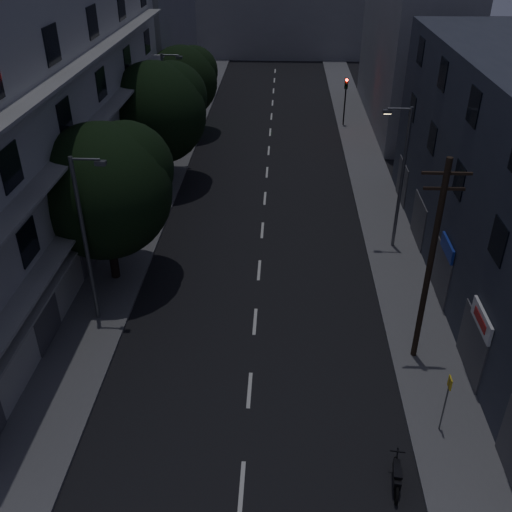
{
  "coord_description": "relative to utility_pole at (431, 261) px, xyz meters",
  "views": [
    {
      "loc": [
        1.07,
        -10.32,
        16.5
      ],
      "look_at": [
        0.0,
        12.0,
        3.0
      ],
      "focal_mm": 40.0,
      "sensor_mm": 36.0,
      "label": 1
    }
  ],
  "objects": [
    {
      "name": "motorcycle",
      "position": [
        -1.82,
        -6.57,
        -4.42
      ],
      "size": [
        0.51,
        1.77,
        1.14
      ],
      "rotation": [
        0.0,
        0.0,
        -0.12
      ],
      "color": "black",
      "rests_on": "ground"
    },
    {
      "name": "tree_far",
      "position": [
        -14.24,
        28.46,
        -0.19
      ],
      "size": [
        5.84,
        5.84,
        7.22
      ],
      "color": "black",
      "rests_on": "sidewalk_left"
    },
    {
      "name": "ground",
      "position": [
        -6.96,
        16.16,
        -4.87
      ],
      "size": [
        160.0,
        160.0,
        0.0
      ],
      "primitive_type": "plane",
      "color": "black",
      "rests_on": "ground"
    },
    {
      "name": "utility_pole",
      "position": [
        0.0,
        0.0,
        0.0
      ],
      "size": [
        1.8,
        0.24,
        9.0
      ],
      "color": "black",
      "rests_on": "sidewalk_right"
    },
    {
      "name": "building_left",
      "position": [
        -18.94,
        9.16,
        2.13
      ],
      "size": [
        7.0,
        36.0,
        14.0
      ],
      "color": "#A5A5A0",
      "rests_on": "ground"
    },
    {
      "name": "building_far_left",
      "position": [
        -18.96,
        39.16,
        3.13
      ],
      "size": [
        6.0,
        20.0,
        16.0
      ],
      "primitive_type": "cube",
      "color": "slate",
      "rests_on": "ground"
    },
    {
      "name": "tree_mid",
      "position": [
        -14.25,
        17.84,
        0.46
      ],
      "size": [
        6.73,
        6.73,
        8.28
      ],
      "color": "black",
      "rests_on": "sidewalk_left"
    },
    {
      "name": "street_lamp_right",
      "position": [
        0.46,
        9.47,
        -0.27
      ],
      "size": [
        1.51,
        0.25,
        8.0
      ],
      "color": "#57585E",
      "rests_on": "sidewalk_right"
    },
    {
      "name": "building_far_end",
      "position": [
        -6.96,
        61.16,
        0.13
      ],
      "size": [
        24.0,
        8.0,
        10.0
      ],
      "primitive_type": "cube",
      "color": "slate",
      "rests_on": "ground"
    },
    {
      "name": "street_lamp_left_near",
      "position": [
        -14.23,
        1.97,
        -0.27
      ],
      "size": [
        1.51,
        0.25,
        8.0
      ],
      "color": "#595C61",
      "rests_on": "sidewalk_left"
    },
    {
      "name": "building_far_right",
      "position": [
        5.04,
        33.16,
        1.63
      ],
      "size": [
        6.0,
        20.0,
        13.0
      ],
      "primitive_type": "cube",
      "color": "slate",
      "rests_on": "ground"
    },
    {
      "name": "traffic_signal_far_left",
      "position": [
        -13.35,
        31.88,
        -1.77
      ],
      "size": [
        0.28,
        0.37,
        4.1
      ],
      "color": "black",
      "rests_on": "sidewalk_left"
    },
    {
      "name": "sidewalk_right",
      "position": [
        0.54,
        16.16,
        -4.79
      ],
      "size": [
        3.0,
        90.0,
        0.15
      ],
      "primitive_type": "cube",
      "color": "#565659",
      "rests_on": "ground"
    },
    {
      "name": "sidewalk_left",
      "position": [
        -14.46,
        16.16,
        -4.79
      ],
      "size": [
        3.0,
        90.0,
        0.15
      ],
      "primitive_type": "cube",
      "color": "#565659",
      "rests_on": "ground"
    },
    {
      "name": "street_lamp_left_far",
      "position": [
        -14.26,
        21.38,
        -0.27
      ],
      "size": [
        1.51,
        0.25,
        8.0
      ],
      "color": "slate",
      "rests_on": "sidewalk_left"
    },
    {
      "name": "traffic_signal_far_right",
      "position": [
        -0.45,
        31.09,
        -1.77
      ],
      "size": [
        0.28,
        0.37,
        4.1
      ],
      "color": "black",
      "rests_on": "sidewalk_right"
    },
    {
      "name": "tree_near",
      "position": [
        -14.35,
        5.56,
        0.4
      ],
      "size": [
        6.64,
        6.64,
        8.19
      ],
      "color": "black",
      "rests_on": "sidewalk_left"
    },
    {
      "name": "lane_markings",
      "position": [
        -6.96,
        22.41,
        -4.86
      ],
      "size": [
        0.15,
        60.5,
        0.01
      ],
      "color": "beige",
      "rests_on": "ground"
    },
    {
      "name": "bus_stop_sign",
      "position": [
        0.17,
        -4.15,
        -2.98
      ],
      "size": [
        0.06,
        0.35,
        2.52
      ],
      "color": "#595B60",
      "rests_on": "sidewalk_right"
    }
  ]
}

